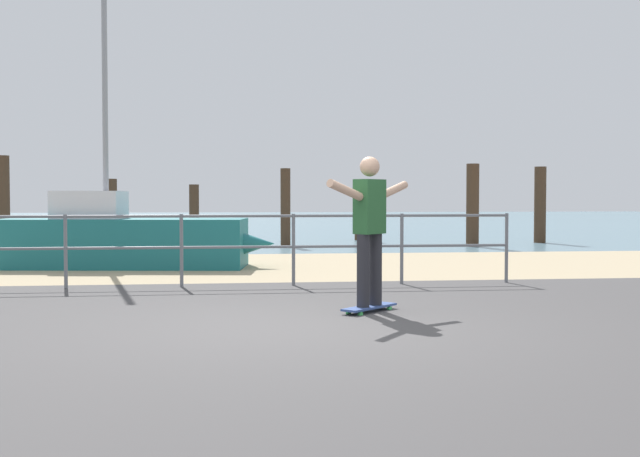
# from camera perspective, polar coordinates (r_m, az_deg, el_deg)

# --- Properties ---
(ground_plane) EXTENTS (24.00, 10.00, 0.04)m
(ground_plane) POSITION_cam_1_polar(r_m,az_deg,el_deg) (6.96, -0.36, -8.41)
(ground_plane) COLOR #474444
(ground_plane) RESTS_ON ground
(beach_strip) EXTENTS (24.00, 6.00, 0.04)m
(beach_strip) POSITION_cam_1_polar(r_m,az_deg,el_deg) (14.87, -3.93, -2.73)
(beach_strip) COLOR tan
(beach_strip) RESTS_ON ground
(sea_surface) EXTENTS (72.00, 50.00, 0.04)m
(sea_surface) POSITION_cam_1_polar(r_m,az_deg,el_deg) (42.82, -5.93, 0.51)
(sea_surface) COLOR slate
(sea_surface) RESTS_ON ground
(railing_fence) EXTENTS (11.16, 0.05, 1.05)m
(railing_fence) POSITION_cam_1_polar(r_m,az_deg,el_deg) (11.49, -13.82, -0.76)
(railing_fence) COLOR slate
(railing_fence) RESTS_ON ground
(sailboat) EXTENTS (5.05, 1.98, 5.62)m
(sailboat) POSITION_cam_1_polar(r_m,az_deg,el_deg) (14.83, -13.29, -0.76)
(sailboat) COLOR #19666B
(sailboat) RESTS_ON ground
(skateboard) EXTENTS (0.71, 0.70, 0.08)m
(skateboard) POSITION_cam_1_polar(r_m,az_deg,el_deg) (8.89, 3.54, -5.64)
(skateboard) COLOR #334C8C
(skateboard) RESTS_ON ground
(skateboarder) EXTENTS (1.10, 1.07, 1.65)m
(skateboarder) POSITION_cam_1_polar(r_m,az_deg,el_deg) (8.81, 3.56, 0.49)
(skateboarder) COLOR #26262B
(skateboarder) RESTS_ON skateboard
(groyne_post_0) EXTENTS (0.31, 0.31, 2.35)m
(groyne_post_0) POSITION_cam_1_polar(r_m,az_deg,el_deg) (21.89, -21.66, 1.79)
(groyne_post_0) COLOR #422D1E
(groyne_post_0) RESTS_ON ground
(groyne_post_1) EXTENTS (0.38, 0.38, 1.81)m
(groyne_post_1) POSITION_cam_1_polar(r_m,az_deg,el_deg) (23.34, -14.74, 1.23)
(groyne_post_1) COLOR #422D1E
(groyne_post_1) RESTS_ON ground
(groyne_post_2) EXTENTS (0.26, 0.26, 1.63)m
(groyne_post_2) POSITION_cam_1_polar(r_m,az_deg,el_deg) (21.88, -8.97, 0.98)
(groyne_post_2) COLOR #422D1E
(groyne_post_2) RESTS_ON ground
(groyne_post_3) EXTENTS (0.26, 0.26, 2.04)m
(groyne_post_3) POSITION_cam_1_polar(r_m,az_deg,el_deg) (20.77, -2.48, 1.50)
(groyne_post_3) COLOR #422D1E
(groyne_post_3) RESTS_ON ground
(groyne_post_4) EXTENTS (0.29, 0.29, 1.82)m
(groyne_post_4) POSITION_cam_1_polar(r_m,az_deg,el_deg) (23.57, 2.84, 1.32)
(groyne_post_4) COLOR #422D1E
(groyne_post_4) RESTS_ON ground
(groyne_post_5) EXTENTS (0.33, 0.33, 2.15)m
(groyne_post_5) POSITION_cam_1_polar(r_m,az_deg,el_deg) (20.95, 10.84, 1.62)
(groyne_post_5) COLOR #422D1E
(groyne_post_5) RESTS_ON ground
(groyne_post_6) EXTENTS (0.33, 0.33, 2.14)m
(groyne_post_6) POSITION_cam_1_polar(r_m,az_deg,el_deg) (23.08, 15.43, 1.62)
(groyne_post_6) COLOR #422D1E
(groyne_post_6) RESTS_ON ground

